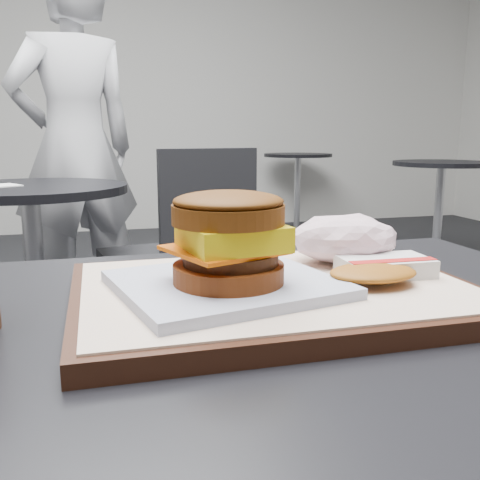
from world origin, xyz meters
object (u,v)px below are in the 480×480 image
(crumpled_wrapper, at_px, (345,239))
(patron, at_px, (75,147))
(neighbor_chair, at_px, (179,245))
(hash_brown, at_px, (380,269))
(breakfast_sandwich, at_px, (228,250))
(serving_tray, at_px, (274,293))
(neighbor_table, at_px, (33,239))

(crumpled_wrapper, relative_size, patron, 0.07)
(crumpled_wrapper, height_order, neighbor_chair, neighbor_chair)
(hash_brown, distance_m, neighbor_chair, 1.59)
(breakfast_sandwich, relative_size, neighbor_chair, 0.25)
(patron, bearing_deg, hash_brown, 78.37)
(hash_brown, height_order, patron, patron)
(neighbor_chair, relative_size, patron, 0.51)
(patron, bearing_deg, breakfast_sandwich, 74.58)
(breakfast_sandwich, bearing_deg, patron, 94.91)
(serving_tray, bearing_deg, breakfast_sandwich, -160.31)
(crumpled_wrapper, height_order, neighbor_table, crumpled_wrapper)
(breakfast_sandwich, bearing_deg, serving_tray, 19.69)
(serving_tray, relative_size, crumpled_wrapper, 3.15)
(serving_tray, height_order, patron, patron)
(serving_tray, distance_m, neighbor_chair, 1.57)
(breakfast_sandwich, bearing_deg, neighbor_table, 102.06)
(crumpled_wrapper, bearing_deg, serving_tray, -149.65)
(breakfast_sandwich, relative_size, patron, 0.13)
(crumpled_wrapper, bearing_deg, neighbor_table, 107.97)
(crumpled_wrapper, xyz_separation_m, neighbor_table, (-0.50, 1.54, -0.27))
(breakfast_sandwich, bearing_deg, crumpled_wrapper, 27.08)
(neighbor_table, bearing_deg, hash_brown, -72.79)
(serving_tray, height_order, crumpled_wrapper, crumpled_wrapper)
(crumpled_wrapper, xyz_separation_m, neighbor_chair, (0.03, 1.49, -0.31))
(neighbor_chair, bearing_deg, neighbor_table, 174.28)
(serving_tray, distance_m, crumpled_wrapper, 0.13)
(serving_tray, bearing_deg, neighbor_table, 103.89)
(neighbor_table, relative_size, neighbor_chair, 0.85)
(crumpled_wrapper, bearing_deg, patron, 98.96)
(neighbor_table, bearing_deg, breakfast_sandwich, -77.94)
(breakfast_sandwich, xyz_separation_m, patron, (-0.20, 2.31, 0.04))
(breakfast_sandwich, height_order, patron, patron)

